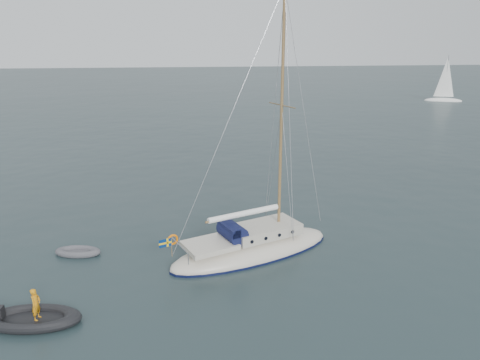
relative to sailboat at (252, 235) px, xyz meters
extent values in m
plane|color=black|center=(0.22, 1.44, -1.08)|extent=(300.00, 300.00, 0.00)
ellipsoid|color=beige|center=(0.00, 0.00, -0.92)|extent=(9.51, 2.96, 1.59)
cube|color=beige|center=(0.74, 0.00, 0.17)|extent=(3.81, 2.01, 0.58)
cube|color=beige|center=(-2.54, 0.00, 0.00)|extent=(2.54, 2.01, 0.26)
cylinder|color=#11163C|center=(-1.22, 0.00, 0.46)|extent=(1.01, 1.74, 1.01)
cube|color=#11163C|center=(-1.43, 0.00, 0.67)|extent=(0.48, 1.74, 0.42)
cylinder|color=olive|center=(1.69, 0.00, 6.21)|extent=(0.16, 0.16, 12.69)
cylinder|color=olive|center=(1.69, 0.00, 6.85)|extent=(0.05, 2.33, 0.05)
cylinder|color=olive|center=(-0.53, 0.00, 1.30)|extent=(4.44, 0.11, 0.11)
cylinder|color=white|center=(-0.53, 0.00, 1.35)|extent=(4.13, 0.30, 0.30)
cylinder|color=#97989F|center=(-4.23, 0.00, 0.45)|extent=(0.04, 2.33, 0.04)
torus|color=orange|center=(-4.28, 0.63, 0.45)|extent=(0.57, 0.11, 0.57)
cylinder|color=olive|center=(-4.60, 0.00, 0.35)|extent=(0.03, 0.03, 0.95)
cube|color=navy|center=(-4.92, 0.00, 0.66)|extent=(0.63, 0.02, 0.40)
cube|color=yellow|center=(-4.92, 0.00, 0.66)|extent=(0.66, 0.03, 0.10)
cube|color=yellow|center=(-4.80, 0.00, 0.66)|extent=(0.10, 0.03, 0.42)
cylinder|color=black|center=(-0.64, 1.01, 0.17)|extent=(0.19, 0.06, 0.19)
cylinder|color=black|center=(-0.64, -1.02, 0.17)|extent=(0.19, 0.06, 0.19)
cylinder|color=black|center=(0.21, 1.01, 0.17)|extent=(0.19, 0.06, 0.19)
cylinder|color=black|center=(0.21, -1.02, 0.17)|extent=(0.19, 0.06, 0.19)
cylinder|color=black|center=(1.05, 1.01, 0.17)|extent=(0.19, 0.06, 0.19)
cylinder|color=black|center=(1.05, -1.02, 0.17)|extent=(0.19, 0.06, 0.19)
cylinder|color=black|center=(1.90, 1.01, 0.17)|extent=(0.19, 0.06, 0.19)
cylinder|color=black|center=(1.90, -1.02, 0.17)|extent=(0.19, 0.06, 0.19)
cube|color=#545359|center=(-9.39, 0.99, -0.97)|extent=(1.51, 0.62, 0.09)
cube|color=black|center=(-9.88, -5.29, -0.93)|extent=(2.49, 1.04, 0.12)
imported|color=orange|center=(-9.68, -5.29, -0.20)|extent=(0.40, 0.55, 1.39)
ellipsoid|color=white|center=(42.30, 55.84, -1.03)|extent=(6.35, 2.12, 1.06)
cylinder|color=#97989F|center=(42.30, 55.84, 3.16)|extent=(0.11, 0.11, 7.41)
cone|color=white|center=(42.24, 55.84, 3.16)|extent=(3.39, 3.39, 6.88)
camera|label=1|loc=(-3.36, -22.82, 10.32)|focal=35.00mm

